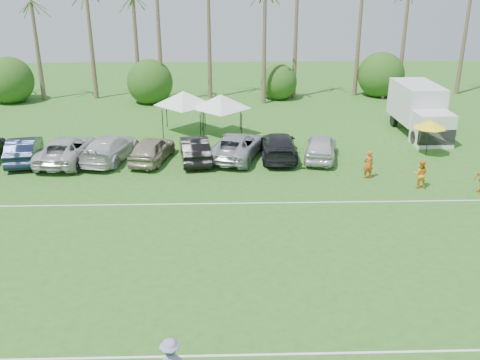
{
  "coord_description": "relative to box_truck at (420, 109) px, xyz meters",
  "views": [
    {
      "loc": [
        0.8,
        -11.98,
        11.72
      ],
      "look_at": [
        1.57,
        13.35,
        1.6
      ],
      "focal_mm": 40.0,
      "sensor_mm": 36.0,
      "label": 1
    }
  ],
  "objects": [
    {
      "name": "field_lines",
      "position": [
        -15.34,
        -18.35,
        -1.94
      ],
      "size": [
        80.0,
        12.1,
        0.01
      ],
      "color": "white",
      "rests_on": "ground"
    },
    {
      "name": "palm_tree_1",
      "position": [
        -32.34,
        11.65,
        6.41
      ],
      "size": [
        2.4,
        2.4,
        9.9
      ],
      "color": "brown",
      "rests_on": "ground"
    },
    {
      "name": "palm_tree_4",
      "position": [
        -19.34,
        11.65,
        5.54
      ],
      "size": [
        2.4,
        2.4,
        8.9
      ],
      "color": "brown",
      "rests_on": "ground"
    },
    {
      "name": "palm_tree_5",
      "position": [
        -15.34,
        11.65,
        6.41
      ],
      "size": [
        2.4,
        2.4,
        9.9
      ],
      "color": "brown",
      "rests_on": "ground"
    },
    {
      "name": "palm_tree_8",
      "position": [
        -2.34,
        11.65,
        5.54
      ],
      "size": [
        2.4,
        2.4,
        8.9
      ],
      "color": "brown",
      "rests_on": "ground"
    },
    {
      "name": "palm_tree_9",
      "position": [
        2.66,
        11.65,
        6.41
      ],
      "size": [
        2.4,
        2.4,
        9.9
      ],
      "color": "brown",
      "rests_on": "ground"
    },
    {
      "name": "bush_tree_0",
      "position": [
        -34.34,
        12.65,
        -0.14
      ],
      "size": [
        4.0,
        4.0,
        4.0
      ],
      "color": "brown",
      "rests_on": "ground"
    },
    {
      "name": "bush_tree_1",
      "position": [
        -21.34,
        12.65,
        -0.14
      ],
      "size": [
        4.0,
        4.0,
        4.0
      ],
      "color": "brown",
      "rests_on": "ground"
    },
    {
      "name": "bush_tree_2",
      "position": [
        -9.34,
        12.65,
        -0.14
      ],
      "size": [
        4.0,
        4.0,
        4.0
      ],
      "color": "brown",
      "rests_on": "ground"
    },
    {
      "name": "bush_tree_3",
      "position": [
        0.66,
        12.65,
        -0.14
      ],
      "size": [
        4.0,
        4.0,
        4.0
      ],
      "color": "brown",
      "rests_on": "ground"
    },
    {
      "name": "sideline_player_a",
      "position": [
        -6.05,
        -8.89,
        -1.07
      ],
      "size": [
        0.69,
        0.51,
        1.74
      ],
      "primitive_type": "imported",
      "rotation": [
        0.0,
        0.0,
        3.3
      ],
      "color": "#E75A19",
      "rests_on": "ground"
    },
    {
      "name": "sideline_player_b",
      "position": [
        -3.46,
        -10.44,
        -1.12
      ],
      "size": [
        0.93,
        0.8,
        1.65
      ],
      "primitive_type": "imported",
      "rotation": [
        0.0,
        0.0,
        2.9
      ],
      "color": "orange",
      "rests_on": "ground"
    },
    {
      "name": "box_truck",
      "position": [
        0.0,
        0.0,
        0.0
      ],
      "size": [
        2.88,
        7.11,
        3.63
      ],
      "rotation": [
        0.0,
        0.0,
        0.03
      ],
      "color": "silver",
      "rests_on": "ground"
    },
    {
      "name": "canopy_tent_left",
      "position": [
        -17.55,
        0.97,
        1.24
      ],
      "size": [
        4.58,
        4.58,
        3.71
      ],
      "color": "black",
      "rests_on": "ground"
    },
    {
      "name": "canopy_tent_right",
      "position": [
        -14.78,
        -0.07,
        1.19
      ],
      "size": [
        4.52,
        4.52,
        3.66
      ],
      "color": "black",
      "rests_on": "ground"
    },
    {
      "name": "market_umbrella",
      "position": [
        -1.07,
        -4.9,
        0.21
      ],
      "size": [
        2.16,
        2.16,
        2.4
      ],
      "color": "black",
      "rests_on": "ground"
    },
    {
      "name": "parked_car_1",
      "position": [
        -27.45,
        -5.33,
        -1.12
      ],
      "size": [
        2.58,
        5.19,
        1.64
      ],
      "primitive_type": "imported",
      "rotation": [
        0.0,
        0.0,
        3.32
      ],
      "color": "#131D34",
      "rests_on": "ground"
    },
    {
      "name": "parked_car_2",
      "position": [
        -24.71,
        -5.42,
        -1.12
      ],
      "size": [
        3.09,
        6.05,
        1.64
      ],
      "primitive_type": "imported",
      "rotation": [
        0.0,
        0.0,
        3.08
      ],
      "color": "#B6B6B6",
      "rests_on": "ground"
    },
    {
      "name": "parked_car_3",
      "position": [
        -21.97,
        -5.2,
        -1.12
      ],
      "size": [
        3.47,
        6.0,
        1.64
      ],
      "primitive_type": "imported",
      "rotation": [
        0.0,
        0.0,
        2.92
      ],
      "color": "silver",
      "rests_on": "ground"
    },
    {
      "name": "parked_car_4",
      "position": [
        -19.23,
        -5.51,
        -1.12
      ],
      "size": [
        2.91,
        5.1,
        1.64
      ],
      "primitive_type": "imported",
      "rotation": [
        0.0,
        0.0,
        2.93
      ],
      "color": "gray",
      "rests_on": "ground"
    },
    {
      "name": "parked_car_5",
      "position": [
        -16.49,
        -5.47,
        -1.12
      ],
      "size": [
        2.37,
        5.15,
        1.64
      ],
      "primitive_type": "imported",
      "rotation": [
        0.0,
        0.0,
        3.27
      ],
      "color": "black",
      "rests_on": "ground"
    },
    {
      "name": "parked_car_6",
      "position": [
        -13.75,
        -4.99,
        -1.12
      ],
      "size": [
        4.32,
        6.42,
        1.64
      ],
      "primitive_type": "imported",
      "rotation": [
        0.0,
        0.0,
        2.85
      ],
      "color": "#999EA4",
      "rests_on": "ground"
    },
    {
      "name": "parked_car_7",
      "position": [
        -11.01,
        -4.99,
        -1.12
      ],
      "size": [
        2.48,
        5.71,
        1.64
      ],
      "primitive_type": "imported",
      "rotation": [
        0.0,
        0.0,
        3.11
      ],
      "color": "black",
      "rests_on": "ground"
    },
    {
      "name": "parked_car_8",
      "position": [
        -8.27,
        -5.38,
        -1.12
      ],
      "size": [
        2.95,
        5.11,
        1.64
      ],
      "primitive_type": "imported",
      "rotation": [
        0.0,
        0.0,
        2.92
      ],
      "color": "silver",
      "rests_on": "ground"
    }
  ]
}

